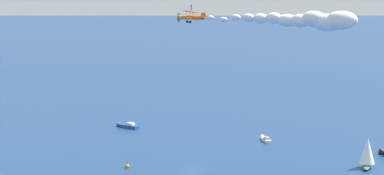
{
  "coord_description": "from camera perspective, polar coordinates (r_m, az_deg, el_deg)",
  "views": [
    {
      "loc": [
        -140.3,
        -66.26,
        44.03
      ],
      "look_at": [
        0.0,
        0.0,
        20.25
      ],
      "focal_mm": 62.01,
      "sensor_mm": 36.0,
      "label": 1
    }
  ],
  "objects": [
    {
      "name": "motorboat_mid_cluster",
      "position": [
        192.13,
        6.31,
        -4.44
      ],
      "size": [
        5.93,
        5.11,
        1.82
      ],
      "color": "white",
      "rests_on": "ground_plane"
    },
    {
      "name": "smoke_trail_lead",
      "position": [
        146.33,
        10.31,
        5.71
      ],
      "size": [
        5.5,
        34.43,
        4.81
      ],
      "color": "silver"
    },
    {
      "name": "biplane_lead",
      "position": [
        155.44,
        -0.1,
        6.09
      ],
      "size": [
        7.38,
        6.79,
        3.63
      ],
      "color": "orange"
    },
    {
      "name": "ground_plane",
      "position": [
        161.28,
        0.0,
        -7.13
      ],
      "size": [
        2000.0,
        2000.0,
        0.0
      ],
      "primitive_type": "plane",
      "color": "navy"
    },
    {
      "name": "motorboat_far_port",
      "position": [
        209.47,
        -5.62,
        -3.29
      ],
      "size": [
        3.15,
        7.95,
        2.25
      ],
      "color": "#23478C",
      "rests_on": "ground_plane"
    },
    {
      "name": "wingwalker_lead",
      "position": [
        155.55,
        -0.07,
        6.9
      ],
      "size": [
        0.93,
        0.22,
        1.78
      ],
      "color": "#1E4CB2"
    },
    {
      "name": "marker_buoy",
      "position": [
        164.08,
        -5.59,
        -6.75
      ],
      "size": [
        1.1,
        1.1,
        2.1
      ],
      "color": "orange",
      "rests_on": "ground_plane"
    },
    {
      "name": "sailboat_outer_ring_a",
      "position": [
        167.79,
        14.85,
        -5.4
      ],
      "size": [
        6.89,
        4.09,
        8.66
      ],
      "color": "#33704C",
      "rests_on": "ground_plane"
    }
  ]
}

